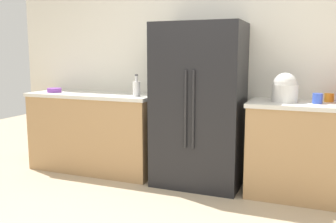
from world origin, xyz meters
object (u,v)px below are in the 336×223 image
at_px(cup_b, 329,98).
at_px(refrigerator, 199,106).
at_px(cup_a, 317,98).
at_px(rice_cooker, 285,89).
at_px(bottle_a, 137,88).
at_px(bowl_a, 54,90).

bearing_deg(cup_b, refrigerator, -171.64).
bearing_deg(refrigerator, cup_a, -0.10).
bearing_deg(refrigerator, cup_b, 8.36).
relative_size(rice_cooker, cup_a, 2.89).
bearing_deg(bottle_a, cup_b, 8.05).
relative_size(cup_a, bowl_a, 0.58).
distance_m(cup_a, bowl_a, 2.99).
bearing_deg(cup_a, cup_b, 60.48).
xyz_separation_m(rice_cooker, cup_a, (0.30, -0.01, -0.08)).
relative_size(rice_cooker, bottle_a, 1.17).
relative_size(cup_a, cup_b, 1.12).
bearing_deg(bowl_a, refrigerator, 1.83).
bearing_deg(cup_a, refrigerator, 179.90).
height_order(rice_cooker, bowl_a, rice_cooker).
relative_size(rice_cooker, cup_b, 3.23).
relative_size(refrigerator, cup_a, 17.45).
bearing_deg(cup_b, cup_a, -119.52).
height_order(cup_b, bowl_a, cup_b).
bearing_deg(cup_b, bowl_a, -175.47).
height_order(bottle_a, bowl_a, bottle_a).
bearing_deg(rice_cooker, bowl_a, -178.54).
distance_m(rice_cooker, cup_b, 0.45).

